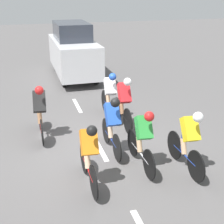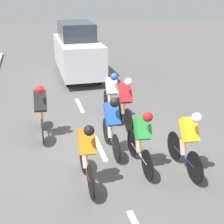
% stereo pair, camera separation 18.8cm
% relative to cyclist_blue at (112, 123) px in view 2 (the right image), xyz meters
% --- Properties ---
extents(ground_plane, '(60.00, 60.00, 0.00)m').
position_rel_cyclist_blue_xyz_m(ground_plane, '(0.24, -0.60, -0.79)').
color(ground_plane, '#565454').
extents(lane_stripe_mid, '(0.12, 1.40, 0.01)m').
position_rel_cyclist_blue_xyz_m(lane_stripe_mid, '(0.24, -0.30, -0.79)').
color(lane_stripe_mid, white).
rests_on(lane_stripe_mid, ground).
extents(lane_stripe_far, '(0.12, 1.40, 0.01)m').
position_rel_cyclist_blue_xyz_m(lane_stripe_far, '(0.24, -3.50, -0.79)').
color(lane_stripe_far, white).
rests_on(lane_stripe_far, ground).
extents(cyclist_blue, '(0.33, 1.64, 1.50)m').
position_rel_cyclist_blue_xyz_m(cyclist_blue, '(0.00, 0.00, 0.00)').
color(cyclist_blue, black).
rests_on(cyclist_blue, ground).
extents(cyclist_orange, '(0.35, 1.65, 1.46)m').
position_rel_cyclist_blue_xyz_m(cyclist_orange, '(0.83, 1.21, -0.04)').
color(cyclist_orange, black).
rests_on(cyclist_orange, ground).
extents(cyclist_yellow, '(0.35, 1.66, 1.49)m').
position_rel_cyclist_blue_xyz_m(cyclist_yellow, '(-1.35, 1.24, -0.02)').
color(cyclist_yellow, black).
rests_on(cyclist_yellow, ground).
extents(cyclist_white, '(0.35, 1.72, 1.49)m').
position_rel_cyclist_blue_xyz_m(cyclist_white, '(-0.55, -2.17, -0.02)').
color(cyclist_white, black).
rests_on(cyclist_white, ground).
extents(cyclist_green, '(0.36, 1.69, 1.45)m').
position_rel_cyclist_blue_xyz_m(cyclist_green, '(-0.45, 0.86, -0.03)').
color(cyclist_green, black).
rests_on(cyclist_green, ground).
extents(cyclist_red, '(0.35, 1.69, 1.55)m').
position_rel_cyclist_blue_xyz_m(cyclist_red, '(-0.73, -1.34, 0.01)').
color(cyclist_red, black).
rests_on(cyclist_red, ground).
extents(cyclist_black, '(0.35, 1.71, 1.53)m').
position_rel_cyclist_blue_xyz_m(cyclist_black, '(1.60, -1.33, 0.01)').
color(cyclist_black, black).
rests_on(cyclist_black, ground).
extents(support_car, '(1.70, 4.51, 2.40)m').
position_rel_cyclist_blue_xyz_m(support_car, '(-0.31, -7.29, 0.39)').
color(support_car, black).
rests_on(support_car, ground).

